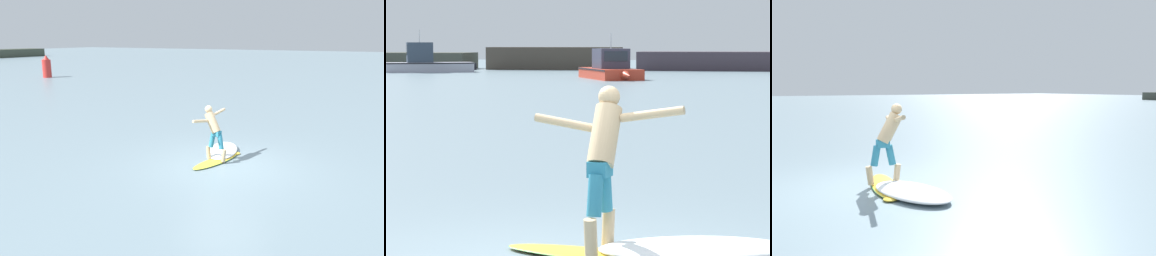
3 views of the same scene
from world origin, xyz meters
TOP-DOWN VIEW (x-y plane):
  - surfboard at (0.21, 0.34)m, footprint 2.30×1.00m
  - surfer at (0.19, 0.47)m, footprint 1.62×0.82m
  - fishing_boat_near_jetty at (-21.25, 53.84)m, footprint 7.12×4.34m
  - small_boat_offshore at (-6.32, 44.68)m, footprint 4.66×6.84m
  - wave_foam_at_tail at (1.14, 0.56)m, footprint 2.19×1.41m

SIDE VIEW (x-z plane):
  - surfboard at x=0.21m, z-range -0.07..0.13m
  - wave_foam_at_tail at x=1.14m, z-range 0.00..0.18m
  - small_boat_offshore at x=-6.32m, z-range -0.75..1.95m
  - fishing_boat_near_jetty at x=-21.25m, z-range -0.86..2.20m
  - surfer at x=0.19m, z-range 0.22..1.91m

